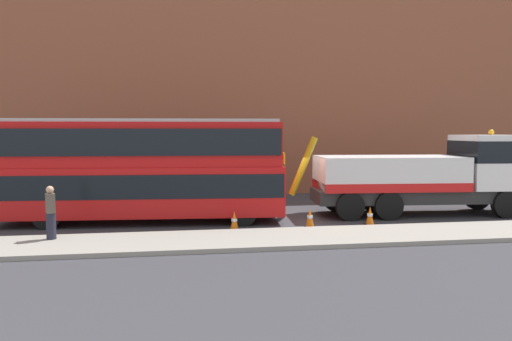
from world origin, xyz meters
TOP-DOWN VIEW (x-y plane):
  - ground_plane at (0.00, 0.00)m, footprint 120.00×120.00m
  - near_kerb at (0.00, -4.20)m, footprint 60.00×2.80m
  - building_facade at (0.00, 8.10)m, footprint 60.00×1.50m
  - recovery_tow_truck at (5.77, -0.26)m, footprint 10.22×3.24m
  - double_decker_bus at (-6.28, -0.23)m, footprint 11.16×3.29m
  - pedestrian_onlooker at (-8.90, -3.50)m, footprint 0.39×0.47m
  - traffic_cone_near_bus at (-2.89, -2.38)m, footprint 0.36×0.36m
  - traffic_cone_midway at (-0.02, -2.19)m, footprint 0.36×0.36m
  - traffic_cone_near_truck at (2.36, -2.14)m, footprint 0.36×0.36m

SIDE VIEW (x-z plane):
  - ground_plane at x=0.00m, z-range 0.00..0.00m
  - near_kerb at x=0.00m, z-range 0.00..0.15m
  - traffic_cone_near_bus at x=-2.89m, z-range -0.02..0.70m
  - traffic_cone_midway at x=-0.02m, z-range -0.02..0.70m
  - traffic_cone_near_truck at x=2.36m, z-range -0.02..0.70m
  - pedestrian_onlooker at x=-8.90m, z-range 0.13..1.84m
  - recovery_tow_truck at x=5.77m, z-range -0.08..3.59m
  - double_decker_bus at x=-6.28m, z-range 0.20..4.26m
  - building_facade at x=0.00m, z-range 0.07..16.07m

